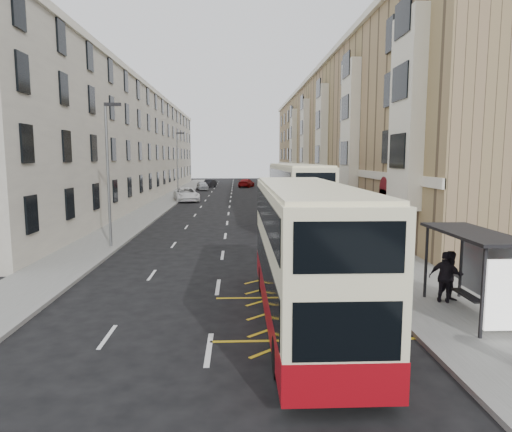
{
  "coord_description": "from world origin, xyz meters",
  "views": [
    {
      "loc": [
        0.78,
        -13.84,
        5.17
      ],
      "look_at": [
        1.67,
        7.3,
        2.44
      ],
      "focal_mm": 32.0,
      "sensor_mm": 36.0,
      "label": 1
    }
  ],
  "objects_px": {
    "car_silver": "(202,186)",
    "car_red": "(246,183)",
    "white_van": "(186,194)",
    "car_dark": "(209,184)",
    "bus_shelter": "(483,257)",
    "street_lamp_near": "(109,167)",
    "street_lamp_far": "(178,162)",
    "double_decker_rear": "(298,198)",
    "pedestrian_far": "(445,277)",
    "pedestrian_mid": "(451,276)",
    "pedestrian_near": "(397,278)",
    "double_decker_front": "(305,254)"
  },
  "relations": [
    {
      "from": "pedestrian_mid",
      "to": "car_silver",
      "type": "height_order",
      "value": "pedestrian_mid"
    },
    {
      "from": "pedestrian_mid",
      "to": "white_van",
      "type": "height_order",
      "value": "pedestrian_mid"
    },
    {
      "from": "pedestrian_near",
      "to": "car_silver",
      "type": "height_order",
      "value": "pedestrian_near"
    },
    {
      "from": "double_decker_front",
      "to": "double_decker_rear",
      "type": "relative_size",
      "value": 0.92
    },
    {
      "from": "bus_shelter",
      "to": "white_van",
      "type": "height_order",
      "value": "bus_shelter"
    },
    {
      "from": "bus_shelter",
      "to": "pedestrian_far",
      "type": "bearing_deg",
      "value": 101.82
    },
    {
      "from": "car_silver",
      "to": "car_red",
      "type": "xyz_separation_m",
      "value": [
        7.11,
        7.14,
        0.0
      ]
    },
    {
      "from": "white_van",
      "to": "car_red",
      "type": "bearing_deg",
      "value": 61.22
    },
    {
      "from": "bus_shelter",
      "to": "pedestrian_near",
      "type": "relative_size",
      "value": 2.53
    },
    {
      "from": "car_red",
      "to": "pedestrian_mid",
      "type": "bearing_deg",
      "value": 110.56
    },
    {
      "from": "pedestrian_near",
      "to": "pedestrian_mid",
      "type": "bearing_deg",
      "value": 178.68
    },
    {
      "from": "bus_shelter",
      "to": "white_van",
      "type": "xyz_separation_m",
      "value": [
        -13.54,
        40.74,
        -1.34
      ]
    },
    {
      "from": "double_decker_front",
      "to": "car_red",
      "type": "relative_size",
      "value": 2.21
    },
    {
      "from": "pedestrian_far",
      "to": "car_silver",
      "type": "relative_size",
      "value": 0.43
    },
    {
      "from": "street_lamp_near",
      "to": "pedestrian_far",
      "type": "relative_size",
      "value": 4.47
    },
    {
      "from": "street_lamp_far",
      "to": "double_decker_front",
      "type": "relative_size",
      "value": 0.73
    },
    {
      "from": "double_decker_front",
      "to": "car_dark",
      "type": "distance_m",
      "value": 65.8
    },
    {
      "from": "bus_shelter",
      "to": "car_dark",
      "type": "height_order",
      "value": "bus_shelter"
    },
    {
      "from": "pedestrian_far",
      "to": "car_red",
      "type": "xyz_separation_m",
      "value": [
        -5.56,
        64.64,
        -0.33
      ]
    },
    {
      "from": "pedestrian_far",
      "to": "car_dark",
      "type": "distance_m",
      "value": 65.09
    },
    {
      "from": "double_decker_rear",
      "to": "car_dark",
      "type": "xyz_separation_m",
      "value": [
        -9.01,
        47.8,
        -1.73
      ]
    },
    {
      "from": "street_lamp_near",
      "to": "street_lamp_far",
      "type": "bearing_deg",
      "value": 90.0
    },
    {
      "from": "bus_shelter",
      "to": "car_red",
      "type": "bearing_deg",
      "value": 95.09
    },
    {
      "from": "street_lamp_far",
      "to": "pedestrian_mid",
      "type": "bearing_deg",
      "value": -70.18
    },
    {
      "from": "car_silver",
      "to": "street_lamp_far",
      "type": "bearing_deg",
      "value": -106.01
    },
    {
      "from": "double_decker_rear",
      "to": "car_red",
      "type": "xyz_separation_m",
      "value": [
        -2.57,
        48.46,
        -1.67
      ]
    },
    {
      "from": "street_lamp_near",
      "to": "white_van",
      "type": "relative_size",
      "value": 1.39
    },
    {
      "from": "pedestrian_mid",
      "to": "car_dark",
      "type": "distance_m",
      "value": 65.01
    },
    {
      "from": "double_decker_front",
      "to": "car_red",
      "type": "bearing_deg",
      "value": 90.51
    },
    {
      "from": "double_decker_front",
      "to": "car_red",
      "type": "xyz_separation_m",
      "value": [
        -0.44,
        66.09,
        -1.5
      ]
    },
    {
      "from": "car_dark",
      "to": "car_red",
      "type": "relative_size",
      "value": 0.82
    },
    {
      "from": "street_lamp_far",
      "to": "pedestrian_mid",
      "type": "height_order",
      "value": "street_lamp_far"
    },
    {
      "from": "double_decker_rear",
      "to": "pedestrian_far",
      "type": "height_order",
      "value": "double_decker_rear"
    },
    {
      "from": "bus_shelter",
      "to": "car_silver",
      "type": "height_order",
      "value": "bus_shelter"
    },
    {
      "from": "bus_shelter",
      "to": "street_lamp_far",
      "type": "xyz_separation_m",
      "value": [
        -14.69,
        42.39,
        2.5
      ]
    },
    {
      "from": "car_red",
      "to": "white_van",
      "type": "bearing_deg",
      "value": 88.77
    },
    {
      "from": "pedestrian_near",
      "to": "car_red",
      "type": "distance_m",
      "value": 64.63
    },
    {
      "from": "car_dark",
      "to": "double_decker_rear",
      "type": "bearing_deg",
      "value": -60.14
    },
    {
      "from": "double_decker_front",
      "to": "double_decker_rear",
      "type": "bearing_deg",
      "value": 83.25
    },
    {
      "from": "pedestrian_mid",
      "to": "car_silver",
      "type": "xyz_separation_m",
      "value": [
        -12.95,
        57.37,
        -0.33
      ]
    },
    {
      "from": "bus_shelter",
      "to": "car_dark",
      "type": "relative_size",
      "value": 1.05
    },
    {
      "from": "bus_shelter",
      "to": "pedestrian_mid",
      "type": "relative_size",
      "value": 2.39
    },
    {
      "from": "pedestrian_far",
      "to": "car_red",
      "type": "relative_size",
      "value": 0.36
    },
    {
      "from": "pedestrian_mid",
      "to": "bus_shelter",
      "type": "bearing_deg",
      "value": -92.25
    },
    {
      "from": "white_van",
      "to": "car_dark",
      "type": "distance_m",
      "value": 24.94
    },
    {
      "from": "bus_shelter",
      "to": "white_van",
      "type": "relative_size",
      "value": 0.74
    },
    {
      "from": "pedestrian_far",
      "to": "bus_shelter",
      "type": "bearing_deg",
      "value": 123.64
    },
    {
      "from": "car_dark",
      "to": "street_lamp_near",
      "type": "bearing_deg",
      "value": -73.33
    },
    {
      "from": "car_dark",
      "to": "car_red",
      "type": "height_order",
      "value": "car_red"
    },
    {
      "from": "double_decker_front",
      "to": "pedestrian_far",
      "type": "distance_m",
      "value": 5.45
    }
  ]
}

